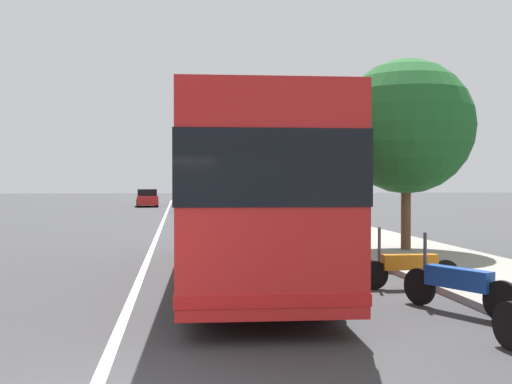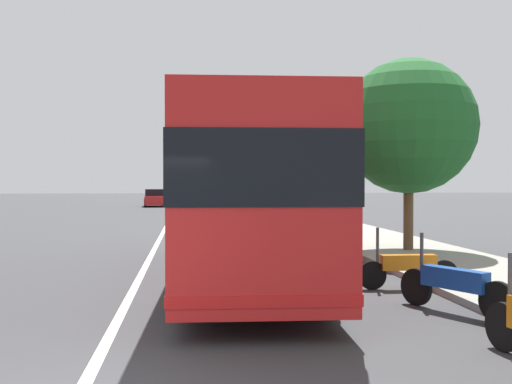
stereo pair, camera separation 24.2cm
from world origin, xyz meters
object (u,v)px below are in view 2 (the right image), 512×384
at_px(car_oncoming, 155,198).
at_px(roadside_tree_mid_block, 409,127).
at_px(motorcycle_far_end, 408,267).
at_px(car_side_street, 198,202).
at_px(coach_bus, 244,190).
at_px(car_ahead_same_lane, 209,199).
at_px(motorcycle_mid_row, 454,285).

relative_size(car_oncoming, roadside_tree_mid_block, 0.79).
xyz_separation_m(motorcycle_far_end, car_oncoming, (41.64, 7.31, 0.26)).
distance_m(car_side_street, roadside_tree_mid_block, 26.68).
bearing_deg(coach_bus, car_ahead_same_lane, 1.79).
bearing_deg(car_ahead_same_lane, coach_bus, -177.14).
distance_m(motorcycle_mid_row, motorcycle_far_end, 2.27).
bearing_deg(car_side_street, motorcycle_far_end, -174.96).
bearing_deg(car_side_street, motorcycle_mid_row, -175.52).
bearing_deg(car_oncoming, roadside_tree_mid_block, 10.32).
bearing_deg(car_side_street, coach_bus, 179.46).
xyz_separation_m(coach_bus, motorcycle_far_end, (-1.78, -3.12, -1.51)).
xyz_separation_m(motorcycle_far_end, car_side_street, (31.50, 3.67, 0.27)).
relative_size(coach_bus, motorcycle_far_end, 5.69).
height_order(motorcycle_far_end, car_oncoming, car_oncoming).
bearing_deg(car_oncoming, motorcycle_far_end, 5.61).
xyz_separation_m(car_ahead_same_lane, car_oncoming, (1.61, 4.64, 0.00)).
distance_m(coach_bus, motorcycle_far_end, 3.89).
bearing_deg(motorcycle_mid_row, car_oncoming, -17.93).
distance_m(motorcycle_far_end, roadside_tree_mid_block, 6.88).
height_order(car_side_street, car_oncoming, car_side_street).
bearing_deg(roadside_tree_mid_block, motorcycle_mid_row, 164.57).
distance_m(car_side_street, car_ahead_same_lane, 8.59).
bearing_deg(motorcycle_mid_row, car_ahead_same_lane, -23.78).
bearing_deg(motorcycle_far_end, roadside_tree_mid_block, -109.65).
height_order(car_side_street, car_ahead_same_lane, car_side_street).
relative_size(motorcycle_far_end, roadside_tree_mid_block, 0.36).
bearing_deg(car_side_street, roadside_tree_mid_block, -169.01).
bearing_deg(car_ahead_same_lane, motorcycle_mid_row, -172.95).
bearing_deg(roadside_tree_mid_block, motorcycle_far_end, 159.47).
bearing_deg(motorcycle_mid_row, roadside_tree_mid_block, -42.72).
bearing_deg(car_ahead_same_lane, car_side_street, 176.86).
bearing_deg(roadside_tree_mid_block, car_oncoming, 14.67).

